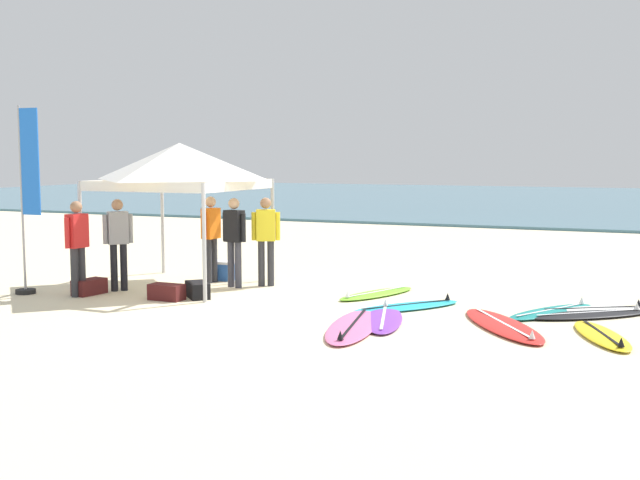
% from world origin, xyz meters
% --- Properties ---
extents(ground_plane, '(80.00, 80.00, 0.00)m').
position_xyz_m(ground_plane, '(0.00, 0.00, 0.00)').
color(ground_plane, beige).
extents(sea, '(80.00, 36.00, 0.10)m').
position_xyz_m(sea, '(0.00, 33.86, 0.05)').
color(sea, teal).
rests_on(sea, ground).
extents(canopy_tent, '(2.74, 2.74, 2.75)m').
position_xyz_m(canopy_tent, '(-2.84, 1.29, 2.39)').
color(canopy_tent, '#B7B7BC').
rests_on(canopy_tent, ground).
extents(surfboard_cyan, '(1.71, 1.95, 0.19)m').
position_xyz_m(surfboard_cyan, '(1.84, 0.80, 0.04)').
color(surfboard_cyan, '#23B2CC').
rests_on(surfboard_cyan, ground).
extents(surfboard_red, '(1.89, 2.47, 0.19)m').
position_xyz_m(surfboard_red, '(3.55, -0.06, 0.04)').
color(surfboard_red, red).
rests_on(surfboard_red, ground).
extents(surfboard_yellow, '(1.16, 1.96, 0.19)m').
position_xyz_m(surfboard_yellow, '(4.93, -0.21, 0.04)').
color(surfboard_yellow, yellow).
rests_on(surfboard_yellow, ground).
extents(surfboard_black, '(2.04, 1.78, 0.19)m').
position_xyz_m(surfboard_black, '(4.65, 1.27, 0.04)').
color(surfboard_black, black).
rests_on(surfboard_black, ground).
extents(surfboard_pink, '(1.13, 2.58, 0.19)m').
position_xyz_m(surfboard_pink, '(1.55, -0.97, 0.04)').
color(surfboard_pink, pink).
rests_on(surfboard_pink, ground).
extents(surfboard_lime, '(1.18, 1.94, 0.19)m').
position_xyz_m(surfboard_lime, '(0.97, 1.75, 0.04)').
color(surfboard_lime, '#7AD12D').
rests_on(surfboard_lime, ground).
extents(surfboard_purple, '(1.15, 2.20, 0.19)m').
position_xyz_m(surfboard_purple, '(1.79, -0.31, 0.04)').
color(surfboard_purple, purple).
rests_on(surfboard_purple, ground).
extents(surfboard_teal, '(1.46, 2.03, 0.19)m').
position_xyz_m(surfboard_teal, '(4.08, 1.27, 0.04)').
color(surfboard_teal, '#19847F').
rests_on(surfboard_teal, ground).
extents(surfboard_white, '(1.92, 1.47, 0.19)m').
position_xyz_m(surfboard_white, '(4.69, 1.69, 0.04)').
color(surfboard_white, white).
rests_on(surfboard_white, ground).
extents(person_black, '(0.54, 0.29, 1.71)m').
position_xyz_m(person_black, '(-1.81, 1.53, 0.99)').
color(person_black, '#383842').
rests_on(person_black, ground).
extents(person_yellow, '(0.51, 0.35, 1.71)m').
position_xyz_m(person_yellow, '(-1.34, 1.92, 0.99)').
color(person_yellow, '#2D2D33').
rests_on(person_yellow, ground).
extents(person_orange, '(0.26, 0.55, 1.71)m').
position_xyz_m(person_orange, '(-2.52, 1.87, 0.99)').
color(person_orange, '#2D2D33').
rests_on(person_orange, ground).
extents(person_red, '(0.26, 0.55, 1.71)m').
position_xyz_m(person_red, '(-3.91, -0.41, 0.99)').
color(person_red, '#2D2D33').
rests_on(person_red, ground).
extents(person_grey, '(0.41, 0.43, 1.71)m').
position_xyz_m(person_grey, '(-3.61, 0.36, 0.99)').
color(person_grey, black).
rests_on(person_grey, ground).
extents(banner_flag, '(0.60, 0.36, 3.40)m').
position_xyz_m(banner_flag, '(-4.88, -0.56, 1.57)').
color(banner_flag, '#99999E').
rests_on(banner_flag, ground).
extents(gear_bag_near_tent, '(0.41, 0.64, 0.28)m').
position_xyz_m(gear_bag_near_tent, '(-3.86, -0.18, 0.14)').
color(gear_bag_near_tent, '#4C1919').
rests_on(gear_bag_near_tent, ground).
extents(gear_bag_by_pole, '(0.60, 0.33, 0.28)m').
position_xyz_m(gear_bag_by_pole, '(-2.26, -0.10, 0.14)').
color(gear_bag_by_pole, '#4C1919').
rests_on(gear_bag_by_pole, ground).
extents(gear_bag_on_sand, '(0.65, 0.65, 0.28)m').
position_xyz_m(gear_bag_on_sand, '(-1.88, 0.30, 0.14)').
color(gear_bag_on_sand, black).
rests_on(gear_bag_on_sand, ground).
extents(cooler_box, '(0.50, 0.36, 0.39)m').
position_xyz_m(cooler_box, '(-2.47, 2.23, 0.20)').
color(cooler_box, '#2D60B7').
rests_on(cooler_box, ground).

